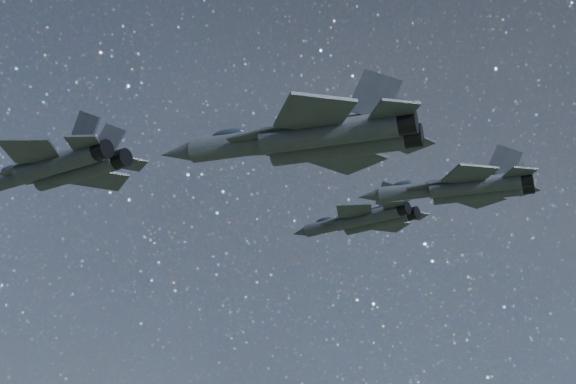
# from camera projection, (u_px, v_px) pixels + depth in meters

# --- Properties ---
(jet_lead) EXTENTS (19.49, 13.07, 4.93)m
(jet_lead) POSITION_uv_depth(u_px,v_px,m) (55.00, 168.00, 69.60)
(jet_lead) COLOR #2D3339
(jet_left) EXTENTS (15.68, 10.29, 4.03)m
(jet_left) POSITION_uv_depth(u_px,v_px,m) (362.00, 220.00, 83.45)
(jet_left) COLOR #2D3339
(jet_right) EXTENTS (19.39, 13.69, 4.91)m
(jet_right) POSITION_uv_depth(u_px,v_px,m) (311.00, 138.00, 53.95)
(jet_right) COLOR #2D3339
(jet_slot) EXTENTS (15.42, 10.86, 3.90)m
(jet_slot) POSITION_uv_depth(u_px,v_px,m) (461.00, 188.00, 66.79)
(jet_slot) COLOR #2D3339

